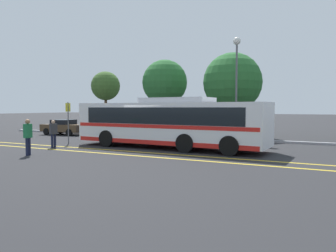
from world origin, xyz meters
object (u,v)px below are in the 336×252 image
Objects in this scene: pedestrian_1 at (28,135)px; tree_1 at (165,82)px; parked_car_0 at (64,127)px; transit_bus at (168,122)px; tree_0 at (232,82)px; pedestrian_0 at (53,132)px; parked_car_1 at (108,128)px; bus_stop_sign at (68,118)px; street_lamp at (237,65)px; tree_2 at (106,86)px; parked_car_2 at (180,131)px.

pedestrian_1 is 15.99m from tree_1.
pedestrian_1 reaches higher than parked_car_0.
transit_bus is 9.84m from tree_0.
parked_car_1 is at bearing 30.29° from pedestrian_0.
tree_0 is (7.47, 12.07, 3.51)m from pedestrian_0.
pedestrian_1 reaches higher than parked_car_1.
bus_stop_sign is 0.40× the size of tree_0.
street_lamp reaches higher than tree_1.
transit_bus is at bearing -61.92° from tree_1.
pedestrian_1 is 18.09m from tree_2.
tree_1 is (0.98, 12.62, 3.75)m from pedestrian_0.
pedestrian_1 is at bearing 142.18° from transit_bus.
parked_car_0 is at bearing -156.19° from pedestrian_1.
street_lamp reaches higher than transit_bus.
tree_2 reaches higher than pedestrian_1.
parked_car_0 is 4.71m from parked_car_1.
parked_car_2 is at bearing 87.59° from parked_car_1.
transit_bus is at bearing -47.23° from pedestrian_0.
pedestrian_1 is at bearing 32.42° from parked_car_0.
tree_2 reaches higher than parked_car_0.
pedestrian_1 is (7.46, -10.18, 0.35)m from parked_car_0.
tree_1 is (1.67, 10.67, 2.97)m from bus_stop_sign.
bus_stop_sign reaches higher than parked_car_0.
parked_car_0 is 0.60× the size of tree_1.
parked_car_0 is 9.50m from pedestrian_0.
parked_car_2 is at bearing -28.47° from tree_2.
tree_0 is (6.15, 15.01, 3.41)m from pedestrian_1.
street_lamp is 1.09× the size of tree_0.
transit_bus is 1.77× the size of tree_1.
pedestrian_0 is at bearing 116.89° from transit_bus.
tree_1 is at bearing -148.35° from parked_car_2.
parked_car_1 reaches higher than parked_car_0.
pedestrian_0 is at bearing -94.46° from tree_1.
parked_car_0 is 1.48× the size of bus_stop_sign.
bus_stop_sign reaches higher than parked_car_2.
bus_stop_sign is at bearing -64.01° from tree_2.
parked_car_2 reaches higher than parked_car_0.
transit_bus is 13.21m from parked_car_0.
transit_bus is 7.30× the size of pedestrian_0.
pedestrian_0 is (1.44, -7.18, 0.23)m from parked_car_1.
tree_0 is at bearing -12.81° from pedestrian_0.
bus_stop_sign is at bearing -170.24° from pedestrian_1.
tree_1 is (-0.33, 15.56, 3.65)m from pedestrian_1.
street_lamp is at bearing -24.01° from tree_1.
parked_car_0 is (-12.40, 4.48, -0.83)m from transit_bus.
pedestrian_1 is 0.30× the size of tree_2.
street_lamp is (9.98, 2.08, 4.77)m from parked_car_1.
parked_car_1 is 7.33m from pedestrian_0.
transit_bus is 2.96× the size of parked_car_0.
tree_1 is at bearing -5.83° from bus_stop_sign.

